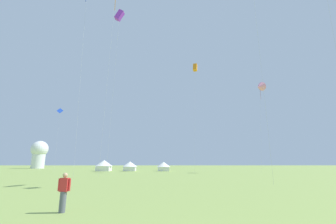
{
  "coord_description": "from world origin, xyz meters",
  "views": [
    {
      "loc": [
        -0.25,
        -3.27,
        2.18
      ],
      "look_at": [
        0.0,
        32.0,
        10.16
      ],
      "focal_mm": 24.06,
      "sensor_mm": 36.0,
      "label": 1
    }
  ],
  "objects_px": {
    "kite_pink_delta": "(260,87)",
    "observatory_dome": "(39,153)",
    "kite_purple_box": "(119,16)",
    "kite_orange_box": "(195,68)",
    "festival_tent_center": "(104,165)",
    "person_spectator": "(64,193)",
    "festival_tent_left": "(130,166)",
    "festival_tent_right": "(164,166)",
    "kite_blue_diamond": "(60,112)"
  },
  "relations": [
    {
      "from": "kite_pink_delta",
      "to": "observatory_dome",
      "type": "bearing_deg",
      "value": 151.57
    },
    {
      "from": "kite_purple_box",
      "to": "kite_orange_box",
      "type": "bearing_deg",
      "value": 20.66
    },
    {
      "from": "festival_tent_center",
      "to": "observatory_dome",
      "type": "height_order",
      "value": "observatory_dome"
    },
    {
      "from": "kite_purple_box",
      "to": "festival_tent_center",
      "type": "relative_size",
      "value": 8.28
    },
    {
      "from": "person_spectator",
      "to": "festival_tent_left",
      "type": "relative_size",
      "value": 0.44
    },
    {
      "from": "kite_orange_box",
      "to": "festival_tent_right",
      "type": "xyz_separation_m",
      "value": [
        -8.04,
        9.65,
        -24.47
      ]
    },
    {
      "from": "kite_blue_diamond",
      "to": "person_spectator",
      "type": "distance_m",
      "value": 52.8
    },
    {
      "from": "person_spectator",
      "to": "festival_tent_center",
      "type": "distance_m",
      "value": 53.51
    },
    {
      "from": "person_spectator",
      "to": "observatory_dome",
      "type": "bearing_deg",
      "value": 119.78
    },
    {
      "from": "kite_pink_delta",
      "to": "festival_tent_left",
      "type": "bearing_deg",
      "value": 160.89
    },
    {
      "from": "kite_orange_box",
      "to": "person_spectator",
      "type": "xyz_separation_m",
      "value": [
        -11.95,
        -42.42,
        -24.96
      ]
    },
    {
      "from": "kite_purple_box",
      "to": "person_spectator",
      "type": "bearing_deg",
      "value": -79.85
    },
    {
      "from": "festival_tent_right",
      "to": "observatory_dome",
      "type": "xyz_separation_m",
      "value": [
        -49.99,
        28.46,
        4.68
      ]
    },
    {
      "from": "observatory_dome",
      "to": "kite_blue_diamond",
      "type": "bearing_deg",
      "value": -56.18
    },
    {
      "from": "festival_tent_left",
      "to": "kite_purple_box",
      "type": "bearing_deg",
      "value": -93.87
    },
    {
      "from": "kite_purple_box",
      "to": "festival_tent_center",
      "type": "distance_m",
      "value": 38.41
    },
    {
      "from": "kite_orange_box",
      "to": "festival_tent_left",
      "type": "bearing_deg",
      "value": 150.68
    },
    {
      "from": "kite_pink_delta",
      "to": "festival_tent_center",
      "type": "bearing_deg",
      "value": 164.11
    },
    {
      "from": "kite_blue_diamond",
      "to": "festival_tent_left",
      "type": "height_order",
      "value": "kite_blue_diamond"
    },
    {
      "from": "kite_orange_box",
      "to": "festival_tent_center",
      "type": "xyz_separation_m",
      "value": [
        -24.25,
        9.65,
        -24.19
      ]
    },
    {
      "from": "person_spectator",
      "to": "kite_pink_delta",
      "type": "bearing_deg",
      "value": 56.19
    },
    {
      "from": "festival_tent_left",
      "to": "festival_tent_right",
      "type": "relative_size",
      "value": 1.05
    },
    {
      "from": "festival_tent_right",
      "to": "observatory_dome",
      "type": "relative_size",
      "value": 0.34
    },
    {
      "from": "festival_tent_right",
      "to": "person_spectator",
      "type": "bearing_deg",
      "value": -94.3
    },
    {
      "from": "kite_blue_diamond",
      "to": "person_spectator",
      "type": "relative_size",
      "value": 9.25
    },
    {
      "from": "festival_tent_left",
      "to": "festival_tent_right",
      "type": "xyz_separation_m",
      "value": [
        9.15,
        -0.0,
        -0.07
      ]
    },
    {
      "from": "kite_pink_delta",
      "to": "kite_orange_box",
      "type": "xyz_separation_m",
      "value": [
        -15.36,
        1.62,
        5.64
      ]
    },
    {
      "from": "kite_purple_box",
      "to": "person_spectator",
      "type": "distance_m",
      "value": 50.2
    },
    {
      "from": "kite_blue_diamond",
      "to": "festival_tent_center",
      "type": "bearing_deg",
      "value": 31.96
    },
    {
      "from": "kite_purple_box",
      "to": "festival_tent_right",
      "type": "distance_m",
      "value": 39.55
    },
    {
      "from": "kite_pink_delta",
      "to": "festival_tent_center",
      "type": "xyz_separation_m",
      "value": [
        -39.61,
        11.28,
        -18.55
      ]
    },
    {
      "from": "kite_pink_delta",
      "to": "festival_tent_left",
      "type": "height_order",
      "value": "kite_pink_delta"
    },
    {
      "from": "kite_orange_box",
      "to": "observatory_dome",
      "type": "distance_m",
      "value": 72.19
    },
    {
      "from": "festival_tent_left",
      "to": "kite_blue_diamond",
      "type": "bearing_deg",
      "value": -159.63
    },
    {
      "from": "kite_pink_delta",
      "to": "festival_tent_right",
      "type": "distance_m",
      "value": 32.08
    },
    {
      "from": "kite_purple_box",
      "to": "festival_tent_right",
      "type": "relative_size",
      "value": 10.01
    },
    {
      "from": "festival_tent_left",
      "to": "observatory_dome",
      "type": "xyz_separation_m",
      "value": [
        -40.85,
        28.46,
        4.61
      ]
    },
    {
      "from": "kite_orange_box",
      "to": "festival_tent_left",
      "type": "distance_m",
      "value": 31.37
    },
    {
      "from": "kite_blue_diamond",
      "to": "observatory_dome",
      "type": "relative_size",
      "value": 1.48
    },
    {
      "from": "kite_pink_delta",
      "to": "person_spectator",
      "type": "relative_size",
      "value": 12.39
    },
    {
      "from": "festival_tent_left",
      "to": "person_spectator",
      "type": "bearing_deg",
      "value": -84.26
    },
    {
      "from": "person_spectator",
      "to": "festival_tent_right",
      "type": "relative_size",
      "value": 0.47
    },
    {
      "from": "kite_orange_box",
      "to": "festival_tent_center",
      "type": "bearing_deg",
      "value": 158.29
    },
    {
      "from": "festival_tent_center",
      "to": "observatory_dome",
      "type": "xyz_separation_m",
      "value": [
        -33.78,
        28.46,
        4.4
      ]
    },
    {
      "from": "person_spectator",
      "to": "festival_tent_center",
      "type": "height_order",
      "value": "festival_tent_center"
    },
    {
      "from": "kite_blue_diamond",
      "to": "kite_orange_box",
      "type": "xyz_separation_m",
      "value": [
        34.63,
        -3.18,
        11.0
      ]
    },
    {
      "from": "kite_pink_delta",
      "to": "person_spectator",
      "type": "bearing_deg",
      "value": -123.81
    },
    {
      "from": "kite_blue_diamond",
      "to": "kite_purple_box",
      "type": "relative_size",
      "value": 0.43
    },
    {
      "from": "kite_blue_diamond",
      "to": "person_spectator",
      "type": "xyz_separation_m",
      "value": [
        22.68,
        -45.6,
        -13.96
      ]
    },
    {
      "from": "kite_pink_delta",
      "to": "festival_tent_left",
      "type": "relative_size",
      "value": 5.5
    }
  ]
}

